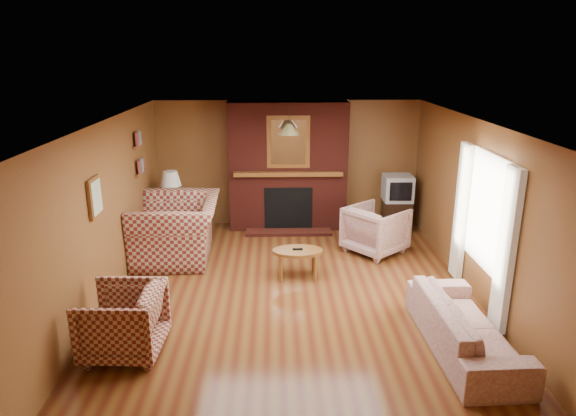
{
  "coord_description": "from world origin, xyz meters",
  "views": [
    {
      "loc": [
        -0.24,
        -6.44,
        3.28
      ],
      "look_at": [
        -0.06,
        0.6,
        1.12
      ],
      "focal_mm": 32.0,
      "sensor_mm": 36.0,
      "label": 1
    }
  ],
  "objects_px": {
    "plaid_loveseat": "(177,229)",
    "plaid_armchair": "(123,322)",
    "coffee_table": "(298,254)",
    "table_lamp": "(171,186)",
    "fireplace": "(288,167)",
    "tv_stand": "(396,215)",
    "floral_armchair": "(376,230)",
    "floral_sofa": "(465,326)",
    "crt_tv": "(398,188)",
    "side_table": "(173,221)"
  },
  "relations": [
    {
      "from": "plaid_loveseat",
      "to": "plaid_armchair",
      "type": "xyz_separation_m",
      "value": [
        -0.1,
        -2.81,
        -0.11
      ]
    },
    {
      "from": "coffee_table",
      "to": "table_lamp",
      "type": "distance_m",
      "value": 2.88
    },
    {
      "from": "fireplace",
      "to": "tv_stand",
      "type": "relative_size",
      "value": 4.18
    },
    {
      "from": "coffee_table",
      "to": "plaid_loveseat",
      "type": "bearing_deg",
      "value": 157.13
    },
    {
      "from": "floral_armchair",
      "to": "coffee_table",
      "type": "height_order",
      "value": "floral_armchair"
    },
    {
      "from": "fireplace",
      "to": "coffee_table",
      "type": "relative_size",
      "value": 3.19
    },
    {
      "from": "table_lamp",
      "to": "floral_sofa",
      "type": "bearing_deg",
      "value": -43.4
    },
    {
      "from": "tv_stand",
      "to": "crt_tv",
      "type": "bearing_deg",
      "value": -85.08
    },
    {
      "from": "plaid_loveseat",
      "to": "floral_sofa",
      "type": "xyz_separation_m",
      "value": [
        3.75,
        -2.83,
        -0.21
      ]
    },
    {
      "from": "plaid_loveseat",
      "to": "coffee_table",
      "type": "bearing_deg",
      "value": 64.83
    },
    {
      "from": "floral_sofa",
      "to": "tv_stand",
      "type": "distance_m",
      "value": 4.13
    },
    {
      "from": "plaid_armchair",
      "to": "side_table",
      "type": "bearing_deg",
      "value": -175.23
    },
    {
      "from": "fireplace",
      "to": "plaid_armchair",
      "type": "height_order",
      "value": "fireplace"
    },
    {
      "from": "side_table",
      "to": "crt_tv",
      "type": "distance_m",
      "value": 4.19
    },
    {
      "from": "fireplace",
      "to": "floral_armchair",
      "type": "relative_size",
      "value": 2.73
    },
    {
      "from": "floral_armchair",
      "to": "plaid_loveseat",
      "type": "bearing_deg",
      "value": 52.55
    },
    {
      "from": "floral_sofa",
      "to": "side_table",
      "type": "relative_size",
      "value": 3.21
    },
    {
      "from": "tv_stand",
      "to": "plaid_loveseat",
      "type": "bearing_deg",
      "value": -156.56
    },
    {
      "from": "fireplace",
      "to": "plaid_loveseat",
      "type": "xyz_separation_m",
      "value": [
        -1.85,
        -1.49,
        -0.68
      ]
    },
    {
      "from": "side_table",
      "to": "tv_stand",
      "type": "bearing_deg",
      "value": 4.82
    },
    {
      "from": "plaid_armchair",
      "to": "tv_stand",
      "type": "bearing_deg",
      "value": 138.27
    },
    {
      "from": "fireplace",
      "to": "plaid_armchair",
      "type": "xyz_separation_m",
      "value": [
        -1.95,
        -4.3,
        -0.79
      ]
    },
    {
      "from": "floral_sofa",
      "to": "crt_tv",
      "type": "bearing_deg",
      "value": -4.07
    },
    {
      "from": "floral_armchair",
      "to": "table_lamp",
      "type": "xyz_separation_m",
      "value": [
        -3.54,
        0.8,
        0.57
      ]
    },
    {
      "from": "side_table",
      "to": "tv_stand",
      "type": "relative_size",
      "value": 1.09
    },
    {
      "from": "fireplace",
      "to": "floral_sofa",
      "type": "bearing_deg",
      "value": -66.24
    },
    {
      "from": "tv_stand",
      "to": "table_lamp",
      "type": "bearing_deg",
      "value": -170.25
    },
    {
      "from": "tv_stand",
      "to": "crt_tv",
      "type": "height_order",
      "value": "crt_tv"
    },
    {
      "from": "table_lamp",
      "to": "crt_tv",
      "type": "xyz_separation_m",
      "value": [
        4.15,
        0.34,
        -0.15
      ]
    },
    {
      "from": "plaid_armchair",
      "to": "floral_sofa",
      "type": "height_order",
      "value": "plaid_armchair"
    },
    {
      "from": "coffee_table",
      "to": "table_lamp",
      "type": "xyz_separation_m",
      "value": [
        -2.19,
        1.77,
        0.6
      ]
    },
    {
      "from": "fireplace",
      "to": "floral_sofa",
      "type": "relative_size",
      "value": 1.2
    },
    {
      "from": "fireplace",
      "to": "crt_tv",
      "type": "bearing_deg",
      "value": -5.3
    },
    {
      "from": "fireplace",
      "to": "plaid_loveseat",
      "type": "bearing_deg",
      "value": -141.14
    },
    {
      "from": "fireplace",
      "to": "coffee_table",
      "type": "height_order",
      "value": "fireplace"
    },
    {
      "from": "plaid_loveseat",
      "to": "side_table",
      "type": "bearing_deg",
      "value": -167.64
    },
    {
      "from": "tv_stand",
      "to": "coffee_table",
      "type": "bearing_deg",
      "value": -127.87
    },
    {
      "from": "floral_armchair",
      "to": "crt_tv",
      "type": "height_order",
      "value": "crt_tv"
    },
    {
      "from": "table_lamp",
      "to": "tv_stand",
      "type": "xyz_separation_m",
      "value": [
        4.15,
        0.35,
        -0.68
      ]
    },
    {
      "from": "plaid_loveseat",
      "to": "crt_tv",
      "type": "xyz_separation_m",
      "value": [
        3.9,
        1.3,
        0.32
      ]
    },
    {
      "from": "plaid_armchair",
      "to": "floral_sofa",
      "type": "distance_m",
      "value": 3.85
    },
    {
      "from": "crt_tv",
      "to": "plaid_armchair",
      "type": "bearing_deg",
      "value": -134.25
    },
    {
      "from": "plaid_loveseat",
      "to": "floral_sofa",
      "type": "bearing_deg",
      "value": 50.7
    },
    {
      "from": "fireplace",
      "to": "floral_armchair",
      "type": "distance_m",
      "value": 2.11
    },
    {
      "from": "side_table",
      "to": "table_lamp",
      "type": "relative_size",
      "value": 1.01
    },
    {
      "from": "tv_stand",
      "to": "plaid_armchair",
      "type": "bearing_deg",
      "value": -129.28
    },
    {
      "from": "floral_armchair",
      "to": "side_table",
      "type": "relative_size",
      "value": 1.41
    },
    {
      "from": "fireplace",
      "to": "plaid_armchair",
      "type": "relative_size",
      "value": 2.78
    },
    {
      "from": "fireplace",
      "to": "tv_stand",
      "type": "xyz_separation_m",
      "value": [
        2.05,
        -0.18,
        -0.89
      ]
    },
    {
      "from": "plaid_armchair",
      "to": "coffee_table",
      "type": "bearing_deg",
      "value": 136.83
    }
  ]
}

